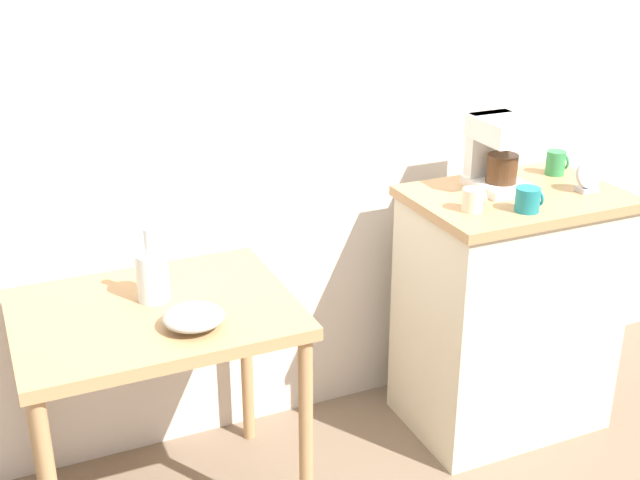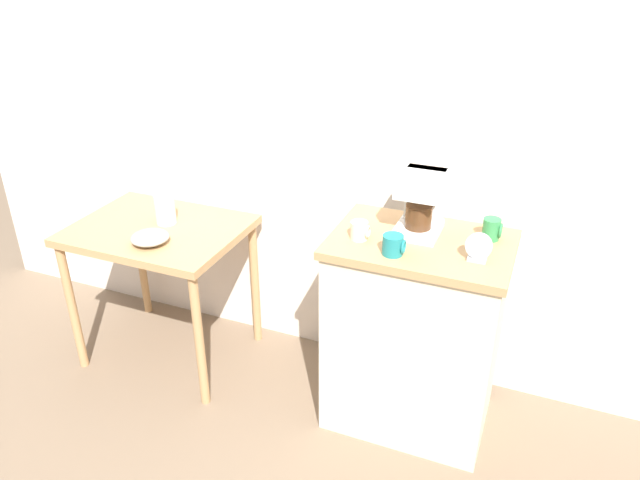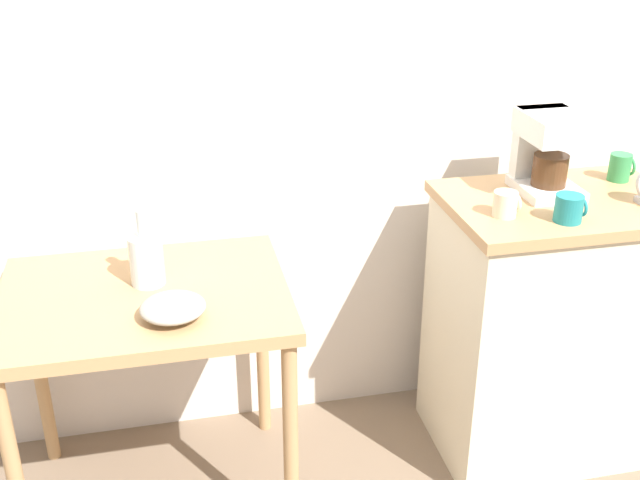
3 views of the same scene
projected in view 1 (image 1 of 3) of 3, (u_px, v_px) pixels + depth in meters
ground_plane at (339, 456)px, 3.01m from camera, size 8.00×8.00×0.00m
back_wall at (320, 52)px, 2.84m from camera, size 4.40×0.10×2.80m
wooden_table at (156, 337)px, 2.49m from camera, size 0.83×0.64×0.76m
kitchen_counter at (506, 310)px, 3.07m from camera, size 0.74×0.52×0.93m
bowl_stoneware at (193, 317)px, 2.33m from camera, size 0.18×0.18×0.06m
glass_carafe_vase at (153, 275)px, 2.48m from camera, size 0.10×0.10×0.23m
coffee_maker at (498, 149)px, 2.89m from camera, size 0.18×0.22×0.26m
mug_dark_teal at (528, 199)px, 2.71m from camera, size 0.09×0.08×0.08m
mug_small_cream at (473, 200)px, 2.71m from camera, size 0.08×0.07×0.08m
mug_tall_green at (556, 163)px, 3.07m from camera, size 0.08×0.07×0.09m
table_clock at (588, 178)px, 2.89m from camera, size 0.10×0.05×0.11m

